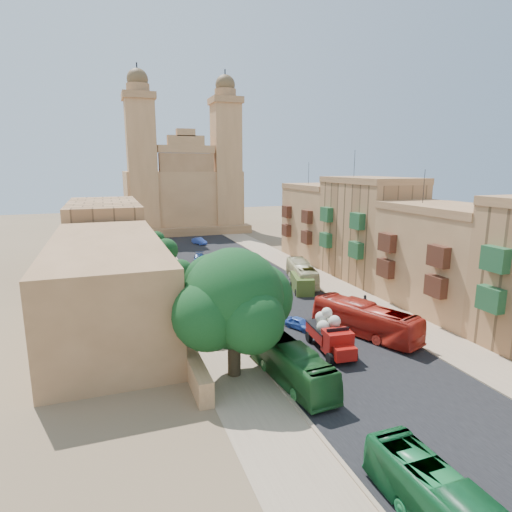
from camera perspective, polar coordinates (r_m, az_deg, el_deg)
ground at (r=33.76m, az=15.46°, el=-15.42°), size 260.00×260.00×0.00m
road_surface at (r=59.14m, az=-1.29°, el=-3.03°), size 14.00×140.00×0.01m
sidewalk_east at (r=62.65m, az=6.99°, el=-2.26°), size 5.00×140.00×0.01m
sidewalk_west at (r=57.00m, az=-10.42°, el=-3.81°), size 5.00×140.00×0.01m
kerb_east at (r=61.59m, az=4.91°, el=-2.41°), size 0.25×140.00×0.12m
kerb_west at (r=57.40m, az=-7.96°, el=-3.55°), size 0.25×140.00×0.12m
townhouse_b at (r=49.76m, az=23.74°, el=-0.23°), size 9.00×14.00×14.90m
townhouse_c at (r=60.32m, az=14.80°, el=3.56°), size 9.00×14.00×17.40m
townhouse_d at (r=72.30m, az=8.54°, el=4.56°), size 9.00×14.00×15.90m
west_wall at (r=46.86m, az=-12.12°, el=-6.20°), size 1.00×40.00×1.80m
west_building_low at (r=43.71m, az=-19.13°, el=-3.41°), size 10.00×28.00×8.40m
west_building_mid at (r=69.06m, az=-19.45°, el=2.69°), size 10.00×22.00×10.00m
church at (r=104.59m, az=-9.77°, el=8.60°), size 28.00×22.50×36.30m
ficus_tree at (r=31.03m, az=-2.86°, el=-6.09°), size 9.60×8.83×9.60m
street_tree_a at (r=39.04m, az=-7.04°, el=-6.20°), size 3.10×3.10×4.76m
street_tree_b at (r=50.40m, az=-10.02°, el=-2.19°), size 3.05×3.05×4.69m
street_tree_c at (r=61.92m, az=-11.90°, el=0.72°), size 3.41×3.41×5.25m
street_tree_d at (r=73.73m, az=-13.15°, el=2.08°), size 2.98×2.98×4.57m
red_truck at (r=36.77m, az=9.92°, el=-10.16°), size 2.88×6.21×3.53m
olive_pickup at (r=53.27m, az=6.16°, el=-3.68°), size 3.40×5.37×2.06m
bus_green_north at (r=31.91m, az=4.45°, el=-13.86°), size 3.22×10.25×2.81m
bus_red_east at (r=40.79m, az=14.34°, el=-8.19°), size 6.13×10.96×3.00m
bus_cream_east at (r=56.67m, az=6.10°, el=-2.27°), size 4.78×10.55×2.86m
car_blue_a at (r=41.43m, az=5.88°, el=-8.93°), size 2.52×3.53×1.12m
car_white_a at (r=59.71m, az=-6.14°, el=-2.33°), size 2.69×4.05×1.26m
car_cream at (r=59.28m, az=-0.37°, el=-2.41°), size 2.65×4.48×1.17m
car_dkblue at (r=70.35m, az=-7.59°, el=-0.20°), size 2.64×4.49×1.22m
car_white_b at (r=67.52m, az=-3.24°, el=-0.57°), size 2.47×4.23×1.35m
car_blue_b at (r=85.70m, az=-7.56°, el=1.99°), size 2.57×4.06×1.26m
pedestrian_a at (r=44.04m, az=17.08°, el=-7.72°), size 0.73×0.59×1.72m
pedestrian_c at (r=46.99m, az=14.28°, el=-6.17°), size 0.73×1.22×1.94m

